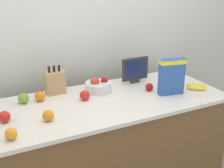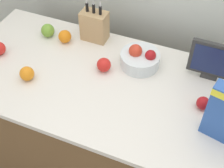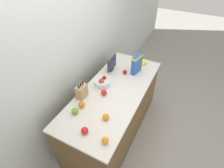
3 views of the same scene
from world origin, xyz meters
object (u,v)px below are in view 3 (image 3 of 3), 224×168
at_px(knife_block, 82,91).
at_px(small_monitor, 112,64).
at_px(cereal_box, 137,63).
at_px(orange_front_left, 82,105).
at_px(fruit_bowl, 102,82).
at_px(banana_bunch, 142,63).
at_px(orange_by_cereal, 105,140).
at_px(apple_near_bananas, 85,131).
at_px(orange_back_center, 106,117).
at_px(apple_middle, 104,93).
at_px(apple_leftmost, 125,72).
at_px(apple_by_knife_block, 75,111).

bearing_deg(knife_block, small_monitor, -6.30).
xyz_separation_m(cereal_box, orange_front_left, (-1.01, 0.34, -0.13)).
distance_m(fruit_bowl, banana_bunch, 0.85).
relative_size(fruit_bowl, orange_by_cereal, 2.94).
xyz_separation_m(fruit_bowl, banana_bunch, (0.78, -0.33, -0.03)).
bearing_deg(apple_near_bananas, cereal_box, -4.05).
distance_m(apple_near_bananas, orange_back_center, 0.29).
distance_m(knife_block, orange_by_cereal, 0.76).
bearing_deg(cereal_box, orange_front_left, 173.55).
height_order(banana_bunch, orange_back_center, orange_back_center).
height_order(small_monitor, apple_middle, small_monitor).
distance_m(knife_block, apple_near_bananas, 0.58).
distance_m(knife_block, apple_leftmost, 0.79).
relative_size(small_monitor, apple_leftmost, 3.79).
height_order(cereal_box, banana_bunch, cereal_box).
bearing_deg(orange_back_center, orange_front_left, 84.37).
xyz_separation_m(cereal_box, apple_leftmost, (-0.12, 0.14, -0.13)).
height_order(apple_near_bananas, orange_back_center, apple_near_bananas).
bearing_deg(small_monitor, orange_back_center, -157.17).
height_order(knife_block, orange_back_center, knife_block).
bearing_deg(small_monitor, cereal_box, -70.41).
bearing_deg(fruit_bowl, orange_front_left, 177.39).
distance_m(orange_back_center, orange_by_cereal, 0.31).
xyz_separation_m(fruit_bowl, apple_leftmost, (0.39, -0.18, -0.01)).
relative_size(small_monitor, banana_bunch, 1.30).
distance_m(apple_middle, orange_back_center, 0.42).
bearing_deg(banana_bunch, orange_front_left, 164.70).
bearing_deg(apple_middle, cereal_box, -16.31).
bearing_deg(cereal_box, apple_leftmost, 143.10).
distance_m(apple_leftmost, orange_back_center, 0.94).
bearing_deg(banana_bunch, knife_block, 158.14).
relative_size(small_monitor, orange_front_left, 3.20).
height_order(banana_bunch, orange_front_left, orange_front_left).
height_order(apple_near_bananas, orange_by_cereal, apple_near_bananas).
bearing_deg(orange_front_left, orange_by_cereal, -121.39).
distance_m(cereal_box, apple_middle, 0.72).
bearing_deg(orange_front_left, orange_back_center, -95.63).
relative_size(orange_front_left, orange_by_cereal, 1.04).
bearing_deg(apple_by_knife_block, apple_leftmost, -11.91).
xyz_separation_m(small_monitor, cereal_box, (0.13, -0.36, 0.04)).
bearing_deg(cereal_box, banana_bunch, 10.68).
relative_size(apple_middle, orange_back_center, 1.01).
xyz_separation_m(apple_middle, orange_back_center, (-0.36, -0.22, -0.00)).
bearing_deg(apple_near_bananas, orange_back_center, -23.11).
distance_m(apple_middle, orange_by_cereal, 0.73).
bearing_deg(orange_by_cereal, fruit_bowl, 31.02).
xyz_separation_m(apple_leftmost, orange_by_cereal, (-1.19, -0.30, 0.00)).
bearing_deg(apple_middle, apple_leftmost, -6.20).
xyz_separation_m(apple_near_bananas, orange_front_left, (0.31, 0.25, -0.00)).
height_order(apple_by_knife_block, orange_by_cereal, apple_by_knife_block).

